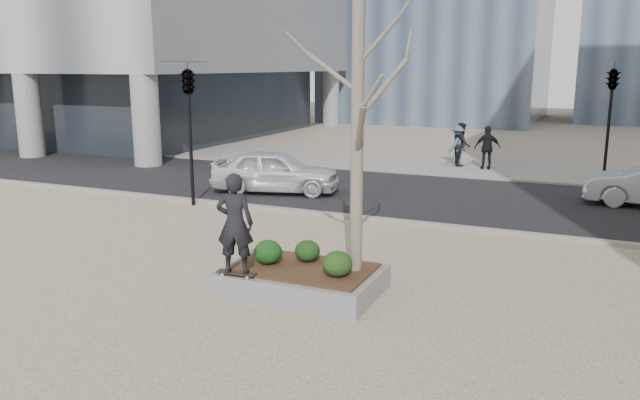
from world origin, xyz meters
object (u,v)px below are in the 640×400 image
at_px(planter, 302,280).
at_px(police_car, 276,171).
at_px(skateboard, 236,274).
at_px(skateboarder, 235,223).

xyz_separation_m(planter, police_car, (-5.00, 8.42, 0.55)).
relative_size(planter, skateboard, 3.85).
relative_size(skateboard, skateboarder, 0.41).
bearing_deg(planter, skateboarder, -137.78).
xyz_separation_m(skateboard, police_car, (-4.03, 9.30, 0.29)).
relative_size(planter, police_car, 0.68).
bearing_deg(skateboarder, planter, -154.69).
distance_m(skateboarder, police_car, 10.16).
height_order(skateboard, skateboarder, skateboarder).
distance_m(planter, skateboarder, 1.82).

